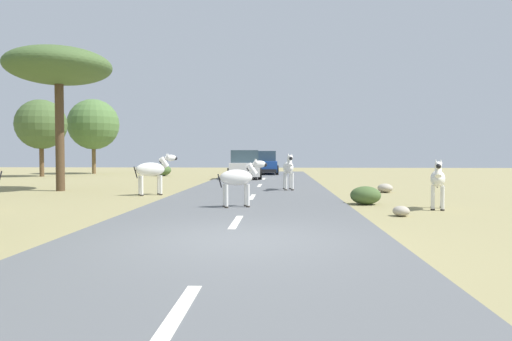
# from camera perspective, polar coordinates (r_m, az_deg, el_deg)

# --- Properties ---
(ground_plane) EXTENTS (90.00, 90.00, 0.00)m
(ground_plane) POSITION_cam_1_polar(r_m,az_deg,el_deg) (8.36, -2.17, -8.70)
(ground_plane) COLOR #8E8456
(road) EXTENTS (6.00, 64.00, 0.05)m
(road) POSITION_cam_1_polar(r_m,az_deg,el_deg) (8.38, -3.76, -8.50)
(road) COLOR #56595B
(road) RESTS_ON ground_plane
(lane_markings) EXTENTS (0.16, 56.00, 0.01)m
(lane_markings) POSITION_cam_1_polar(r_m,az_deg,el_deg) (7.40, -4.67, -9.70)
(lane_markings) COLOR silver
(lane_markings) RESTS_ON road
(zebra_0) EXTENTS (0.52, 1.63, 1.54)m
(zebra_0) POSITION_cam_1_polar(r_m,az_deg,el_deg) (19.50, 4.02, 0.29)
(zebra_0) COLOR silver
(zebra_0) RESTS_ON road
(zebra_1) EXTENTS (1.41, 0.72, 1.38)m
(zebra_1) POSITION_cam_1_polar(r_m,az_deg,el_deg) (13.17, -2.10, -0.94)
(zebra_1) COLOR silver
(zebra_1) RESTS_ON road
(zebra_2) EXTENTS (0.70, 1.46, 1.42)m
(zebra_2) POSITION_cam_1_polar(r_m,az_deg,el_deg) (13.93, 21.44, -1.02)
(zebra_2) COLOR silver
(zebra_2) RESTS_ON ground_plane
(zebra_4) EXTENTS (1.53, 1.10, 1.60)m
(zebra_4) POSITION_cam_1_polar(r_m,az_deg,el_deg) (17.95, -12.58, 0.06)
(zebra_4) COLOR silver
(zebra_4) RESTS_ON ground_plane
(car_0) EXTENTS (2.13, 4.40, 1.74)m
(car_0) POSITION_cam_1_polar(r_m,az_deg,el_deg) (35.20, 1.07, 0.88)
(car_0) COLOR #1E479E
(car_0) RESTS_ON road
(car_1) EXTENTS (2.23, 4.44, 1.74)m
(car_1) POSITION_cam_1_polar(r_m,az_deg,el_deg) (28.68, -1.39, 0.62)
(car_1) COLOR white
(car_1) RESTS_ON road
(tree_1) EXTENTS (4.32, 4.32, 6.00)m
(tree_1) POSITION_cam_1_polar(r_m,az_deg,el_deg) (21.53, -23.08, 11.56)
(tree_1) COLOR #4C3823
(tree_1) RESTS_ON ground_plane
(tree_3) EXTENTS (3.97, 3.97, 5.89)m
(tree_3) POSITION_cam_1_polar(r_m,az_deg,el_deg) (38.91, -19.35, 5.36)
(tree_3) COLOR brown
(tree_3) RESTS_ON ground_plane
(tree_6) EXTENTS (3.42, 3.42, 5.32)m
(tree_6) POSITION_cam_1_polar(r_m,az_deg,el_deg) (35.39, -24.90, 5.16)
(tree_6) COLOR brown
(tree_6) RESTS_ON ground_plane
(bush_0) EXTENTS (1.35, 1.21, 0.81)m
(bush_0) POSITION_cam_1_polar(r_m,az_deg,el_deg) (33.71, -11.52, 0.03)
(bush_0) COLOR #425B2D
(bush_0) RESTS_ON ground_plane
(bush_1) EXTENTS (0.94, 0.84, 0.56)m
(bush_1) POSITION_cam_1_polar(r_m,az_deg,el_deg) (14.72, 13.31, -2.99)
(bush_1) COLOR #425B2D
(bush_1) RESTS_ON ground_plane
(rock_0) EXTENTS (0.60, 0.66, 0.37)m
(rock_0) POSITION_cam_1_polar(r_m,az_deg,el_deg) (19.46, 15.59, -2.09)
(rock_0) COLOR #A89E8C
(rock_0) RESTS_ON ground_plane
(rock_1) EXTENTS (0.42, 0.44, 0.26)m
(rock_1) POSITION_cam_1_polar(r_m,az_deg,el_deg) (12.21, 17.41, -4.78)
(rock_1) COLOR #A89E8C
(rock_1) RESTS_ON ground_plane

